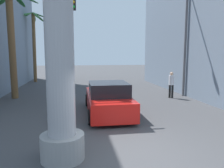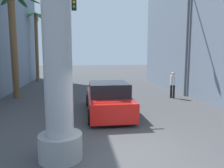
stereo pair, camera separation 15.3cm
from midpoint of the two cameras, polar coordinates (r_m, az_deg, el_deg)
name	(u,v)px [view 1 (the left image)]	position (r m, az deg, el deg)	size (l,w,h in m)	color
ground_plane	(98,94)	(16.07, -3.95, -2.57)	(89.46, 89.46, 0.00)	#424244
street_lamp	(180,31)	(15.72, 16.97, 13.16)	(2.84, 0.28, 7.29)	#59595E
traffic_light_mast	(16,27)	(11.54, -24.11, 13.51)	(5.02, 0.32, 5.89)	#333333
car_lead	(108,99)	(10.56, -1.52, -4.04)	(2.08, 4.78, 1.56)	black
palm_tree_mid_left	(12,36)	(15.49, -24.92, 11.29)	(3.02, 3.21, 6.78)	brown
palm_tree_far_left	(34,36)	(24.55, -19.96, 11.70)	(3.16, 3.13, 7.22)	brown
pedestrian_mid_right	(171,83)	(14.88, 14.96, 0.30)	(0.47, 0.47, 1.72)	black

